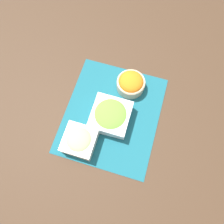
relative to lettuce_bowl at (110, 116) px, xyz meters
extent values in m
plane|color=#422D1E|center=(-0.02, 0.00, -0.04)|extent=(3.00, 3.00, 0.00)
cube|color=#195B6B|center=(-0.02, 0.00, -0.04)|extent=(0.48, 0.41, 0.00)
cube|color=white|center=(0.00, 0.00, -0.01)|extent=(0.16, 0.16, 0.06)
cube|color=white|center=(0.00, 0.00, 0.02)|extent=(0.16, 0.16, 0.00)
ellipsoid|color=#6BAD38|center=(0.00, 0.00, 0.02)|extent=(0.14, 0.14, 0.03)
cylinder|color=#C6B28E|center=(-0.18, 0.04, -0.02)|extent=(0.13, 0.13, 0.05)
torus|color=#C6B28E|center=(-0.18, 0.04, 0.01)|extent=(0.12, 0.12, 0.01)
ellipsoid|color=orange|center=(-0.18, 0.04, 0.01)|extent=(0.11, 0.11, 0.05)
cube|color=silver|center=(0.14, -0.09, -0.01)|extent=(0.13, 0.13, 0.06)
cube|color=silver|center=(0.14, -0.09, 0.02)|extent=(0.13, 0.13, 0.00)
ellipsoid|color=#A8CC7F|center=(0.14, -0.09, 0.02)|extent=(0.10, 0.10, 0.04)
camera|label=1|loc=(0.28, 0.09, 0.87)|focal=35.00mm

